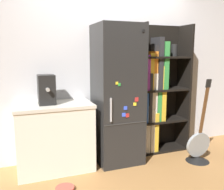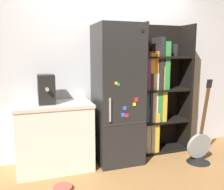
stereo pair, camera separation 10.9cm
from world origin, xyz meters
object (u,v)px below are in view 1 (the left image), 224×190
object	(u,v)px
bookshelf	(155,93)
guitar	(198,150)
pet_bowl	(65,189)
refrigerator	(117,95)
espresso_machine	(46,90)

from	to	relation	value
bookshelf	guitar	world-z (taller)	bookshelf
guitar	pet_bowl	world-z (taller)	guitar
refrigerator	pet_bowl	world-z (taller)	refrigerator
bookshelf	refrigerator	bearing A→B (deg)	-168.42
bookshelf	espresso_machine	distance (m)	1.64
refrigerator	guitar	world-z (taller)	refrigerator
refrigerator	pet_bowl	bearing A→B (deg)	-146.45
pet_bowl	bookshelf	bearing A→B (deg)	24.69
espresso_machine	guitar	world-z (taller)	espresso_machine
guitar	pet_bowl	bearing A→B (deg)	-176.83
refrigerator	guitar	distance (m)	1.38
refrigerator	espresso_machine	world-z (taller)	refrigerator
refrigerator	guitar	xyz separation A→B (m)	(1.04, -0.46, -0.77)
refrigerator	bookshelf	bearing A→B (deg)	11.58
refrigerator	bookshelf	distance (m)	0.70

